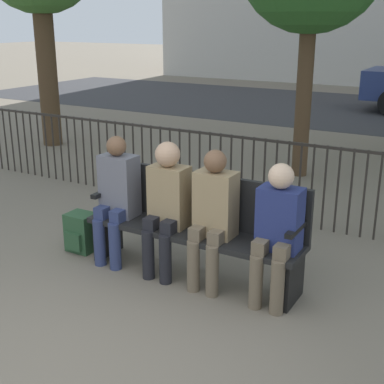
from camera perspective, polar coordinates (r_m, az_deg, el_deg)
park_bench at (r=4.75m, az=0.49°, el=-3.17°), size 2.01×0.45×0.92m
seated_person_0 at (r=5.00m, az=-8.05°, el=-0.20°), size 0.34×0.39×1.21m
seated_person_1 at (r=4.69m, az=-2.73°, el=-1.04°), size 0.34×0.39×1.22m
seated_person_2 at (r=4.48m, az=2.25°, el=-2.23°), size 0.34×0.39×1.20m
seated_person_3 at (r=4.27m, az=9.06°, el=-3.74°), size 0.34×0.39×1.16m
backpack at (r=5.44m, az=-11.75°, el=-4.25°), size 0.28×0.26×0.39m
fence_railing at (r=6.11m, az=7.75°, el=2.11°), size 9.01×0.03×0.95m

